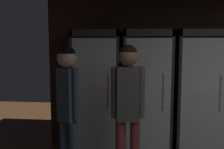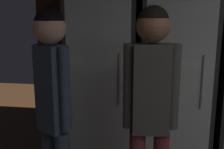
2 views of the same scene
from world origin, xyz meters
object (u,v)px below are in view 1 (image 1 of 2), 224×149
at_px(cooler_far_left, 98,94).
at_px(cooler_left, 147,95).
at_px(shopper_far, 68,100).
at_px(cooler_center, 198,96).
at_px(shopper_near, 128,101).

bearing_deg(cooler_far_left, cooler_left, -0.03).
distance_m(cooler_far_left, shopper_far, 1.10).
distance_m(cooler_far_left, cooler_center, 1.52).
bearing_deg(cooler_center, shopper_far, -147.82).
distance_m(cooler_left, cooler_center, 0.76).
bearing_deg(cooler_center, cooler_left, -179.90).
xyz_separation_m(shopper_near, shopper_far, (-0.69, -0.05, 0.01)).
xyz_separation_m(cooler_left, shopper_far, (-0.95, -1.07, 0.13)).
height_order(cooler_far_left, shopper_near, cooler_far_left).
xyz_separation_m(cooler_far_left, cooler_center, (1.52, 0.00, 0.00)).
bearing_deg(cooler_left, shopper_far, -131.47).
distance_m(cooler_left, shopper_far, 1.44).
relative_size(cooler_far_left, cooler_center, 1.00).
xyz_separation_m(cooler_far_left, shopper_far, (-0.19, -1.07, 0.14)).
bearing_deg(cooler_far_left, cooler_center, 0.03).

